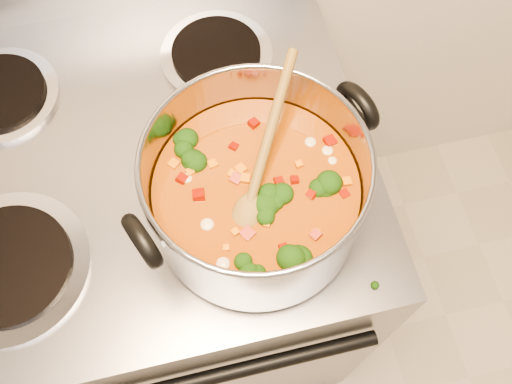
# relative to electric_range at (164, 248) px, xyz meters

# --- Properties ---
(electric_range) EXTENTS (0.78, 0.70, 1.08)m
(electric_range) POSITION_rel_electric_range_xyz_m (0.00, 0.00, 0.00)
(electric_range) COLOR gray
(electric_range) RESTS_ON ground
(stockpot) EXTENTS (0.36, 0.30, 0.18)m
(stockpot) POSITION_rel_electric_range_xyz_m (0.18, -0.16, 0.54)
(stockpot) COLOR #95959C
(stockpot) RESTS_ON electric_range
(wooden_spoon) EXTENTS (0.15, 0.23, 0.11)m
(wooden_spoon) POSITION_rel_electric_range_xyz_m (0.19, -0.15, 0.58)
(wooden_spoon) COLOR brown
(wooden_spoon) RESTS_ON stockpot
(cooktop_crumbs) EXTENTS (0.38, 0.22, 0.01)m
(cooktop_crumbs) POSITION_rel_electric_range_xyz_m (0.27, -0.10, 0.46)
(cooktop_crumbs) COLOR black
(cooktop_crumbs) RESTS_ON electric_range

